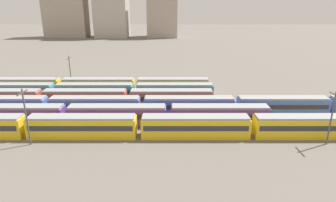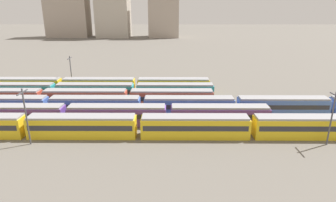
{
  "view_description": "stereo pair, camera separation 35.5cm",
  "coord_description": "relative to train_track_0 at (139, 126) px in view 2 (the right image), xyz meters",
  "views": [
    {
      "loc": [
        25.72,
        -44.36,
        21.05
      ],
      "look_at": [
        25.68,
        13.0,
        2.04
      ],
      "focal_mm": 30.74,
      "sensor_mm": 36.0,
      "label": 1
    },
    {
      "loc": [
        26.07,
        -44.35,
        21.05
      ],
      "look_at": [
        25.68,
        13.0,
        2.04
      ],
      "focal_mm": 30.74,
      "sensor_mm": 36.0,
      "label": 2
    }
  ],
  "objects": [
    {
      "name": "distant_building_2",
      "position": [
        0.88,
        164.9,
        17.67
      ],
      "size": [
        20.6,
        19.18,
        39.15
      ],
      "primitive_type": "cube",
      "color": "#A89989",
      "rests_on": "ground_plane"
    },
    {
      "name": "catenary_pole_1",
      "position": [
        -20.59,
        29.04,
        3.05
      ],
      "size": [
        0.24,
        3.2,
        8.85
      ],
      "color": "#4C4C51",
      "rests_on": "ground_plane"
    },
    {
      "name": "distant_building_0",
      "position": [
        -66.41,
        164.9,
        15.61
      ],
      "size": [
        28.83,
        14.52,
        35.02
      ],
      "primitive_type": "cube",
      "color": "#A89989",
      "rests_on": "ground_plane"
    },
    {
      "name": "train_track_4",
      "position": [
        -12.41,
        20.8,
        -0.0
      ],
      "size": [
        55.8,
        3.06,
        3.75
      ],
      "color": "teal",
      "rests_on": "ground_plane"
    },
    {
      "name": "train_track_2",
      "position": [
        18.55,
        10.4,
        0.0
      ],
      "size": [
        112.5,
        3.06,
        3.75
      ],
      "color": "#4C70BC",
      "rests_on": "ground_plane"
    },
    {
      "name": "distant_building_1",
      "position": [
        -34.34,
        164.9,
        22.05
      ],
      "size": [
        22.15,
        21.22,
        47.92
      ],
      "primitive_type": "cube",
      "color": "#B2A899",
      "rests_on": "ground_plane"
    },
    {
      "name": "train_track_0",
      "position": [
        0.0,
        0.0,
        0.0
      ],
      "size": [
        74.7,
        3.06,
        3.75
      ],
      "color": "yellow",
      "rests_on": "ground_plane"
    },
    {
      "name": "catenary_pole_2",
      "position": [
        30.32,
        -2.79,
        3.03
      ],
      "size": [
        0.24,
        3.2,
        8.82
      ],
      "color": "#4C4C51",
      "rests_on": "ground_plane"
    },
    {
      "name": "train_track_1",
      "position": [
        -4.47,
        5.2,
        -0.0
      ],
      "size": [
        55.8,
        3.06,
        3.75
      ],
      "color": "#6B429E",
      "rests_on": "ground_plane"
    },
    {
      "name": "ground_plane",
      "position": [
        -20.83,
        13.0,
        -1.9
      ],
      "size": [
        600.0,
        600.0,
        0.0
      ],
      "primitive_type": "plane",
      "color": "#666059"
    },
    {
      "name": "train_track_3",
      "position": [
        -13.26,
        15.6,
        -0.0
      ],
      "size": [
        55.8,
        3.06,
        3.75
      ],
      "color": "#BC4C38",
      "rests_on": "ground_plane"
    },
    {
      "name": "train_track_5",
      "position": [
        -12.74,
        26.0,
        -0.0
      ],
      "size": [
        55.8,
        3.06,
        3.75
      ],
      "color": "yellow",
      "rests_on": "ground_plane"
    },
    {
      "name": "catenary_pole_0",
      "position": [
        -17.06,
        -2.94,
        3.26
      ],
      "size": [
        0.24,
        3.2,
        9.25
      ],
      "color": "#4C4C51",
      "rests_on": "ground_plane"
    }
  ]
}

